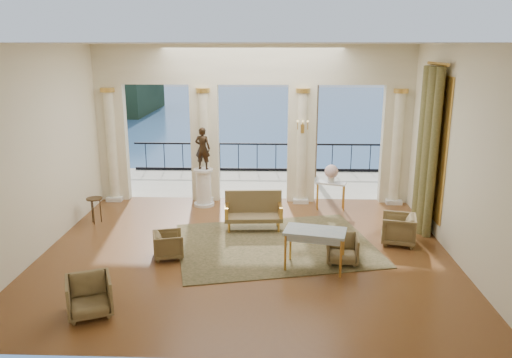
{
  "coord_description": "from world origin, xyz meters",
  "views": [
    {
      "loc": [
        0.59,
        -10.37,
        4.47
      ],
      "look_at": [
        0.2,
        0.6,
        1.51
      ],
      "focal_mm": 35.0,
      "sensor_mm": 36.0,
      "label": 1
    }
  ],
  "objects_px": {
    "armchair_d": "(168,244)",
    "pedestal": "(204,188)",
    "console_table": "(331,187)",
    "statue": "(203,148)",
    "armchair_b": "(342,247)",
    "armchair_a": "(89,294)",
    "game_table": "(315,234)",
    "armchair_c": "(398,228)",
    "side_table": "(95,202)",
    "settee": "(253,211)"
  },
  "relations": [
    {
      "from": "armchair_b",
      "to": "pedestal",
      "type": "bearing_deg",
      "value": 137.46
    },
    {
      "from": "armchair_d",
      "to": "console_table",
      "type": "bearing_deg",
      "value": -63.59
    },
    {
      "from": "settee",
      "to": "game_table",
      "type": "relative_size",
      "value": 1.09
    },
    {
      "from": "game_table",
      "to": "statue",
      "type": "bearing_deg",
      "value": 137.32
    },
    {
      "from": "armchair_d",
      "to": "pedestal",
      "type": "bearing_deg",
      "value": -19.59
    },
    {
      "from": "armchair_a",
      "to": "side_table",
      "type": "bearing_deg",
      "value": 85.39
    },
    {
      "from": "armchair_a",
      "to": "statue",
      "type": "relative_size",
      "value": 0.63
    },
    {
      "from": "armchair_a",
      "to": "game_table",
      "type": "distance_m",
      "value": 4.45
    },
    {
      "from": "statue",
      "to": "pedestal",
      "type": "bearing_deg",
      "value": -0.0
    },
    {
      "from": "armchair_a",
      "to": "side_table",
      "type": "height_order",
      "value": "armchair_a"
    },
    {
      "from": "armchair_a",
      "to": "game_table",
      "type": "bearing_deg",
      "value": 3.43
    },
    {
      "from": "pedestal",
      "to": "console_table",
      "type": "distance_m",
      "value": 3.6
    },
    {
      "from": "armchair_b",
      "to": "armchair_a",
      "type": "bearing_deg",
      "value": -148.56
    },
    {
      "from": "pedestal",
      "to": "console_table",
      "type": "bearing_deg",
      "value": -3.34
    },
    {
      "from": "armchair_c",
      "to": "console_table",
      "type": "relative_size",
      "value": 0.86
    },
    {
      "from": "pedestal",
      "to": "side_table",
      "type": "distance_m",
      "value": 3.04
    },
    {
      "from": "armchair_a",
      "to": "pedestal",
      "type": "distance_m",
      "value": 6.17
    },
    {
      "from": "armchair_a",
      "to": "armchair_b",
      "type": "xyz_separation_m",
      "value": [
        4.59,
        2.28,
        -0.04
      ]
    },
    {
      "from": "armchair_a",
      "to": "game_table",
      "type": "relative_size",
      "value": 0.56
    },
    {
      "from": "settee",
      "to": "statue",
      "type": "distance_m",
      "value": 2.64
    },
    {
      "from": "armchair_a",
      "to": "console_table",
      "type": "height_order",
      "value": "console_table"
    },
    {
      "from": "armchair_a",
      "to": "statue",
      "type": "height_order",
      "value": "statue"
    },
    {
      "from": "armchair_d",
      "to": "statue",
      "type": "relative_size",
      "value": 0.53
    },
    {
      "from": "console_table",
      "to": "armchair_b",
      "type": "bearing_deg",
      "value": -73.0
    },
    {
      "from": "settee",
      "to": "game_table",
      "type": "xyz_separation_m",
      "value": [
        1.35,
        -2.29,
        0.29
      ]
    },
    {
      "from": "armchair_d",
      "to": "pedestal",
      "type": "xyz_separation_m",
      "value": [
        0.27,
        3.66,
        0.2
      ]
    },
    {
      "from": "armchair_c",
      "to": "statue",
      "type": "relative_size",
      "value": 0.64
    },
    {
      "from": "statue",
      "to": "armchair_b",
      "type": "bearing_deg",
      "value": 142.68
    },
    {
      "from": "pedestal",
      "to": "console_table",
      "type": "height_order",
      "value": "pedestal"
    },
    {
      "from": "armchair_c",
      "to": "console_table",
      "type": "xyz_separation_m",
      "value": [
        -1.3,
        2.47,
        0.27
      ]
    },
    {
      "from": "console_table",
      "to": "armchair_a",
      "type": "bearing_deg",
      "value": -109.77
    },
    {
      "from": "game_table",
      "to": "console_table",
      "type": "relative_size",
      "value": 1.53
    },
    {
      "from": "settee",
      "to": "side_table",
      "type": "xyz_separation_m",
      "value": [
        -4.11,
        0.26,
        0.11
      ]
    },
    {
      "from": "armchair_b",
      "to": "game_table",
      "type": "distance_m",
      "value": 0.81
    },
    {
      "from": "armchair_d",
      "to": "armchair_b",
      "type": "bearing_deg",
      "value": -107.14
    },
    {
      "from": "armchair_d",
      "to": "pedestal",
      "type": "height_order",
      "value": "pedestal"
    },
    {
      "from": "armchair_d",
      "to": "game_table",
      "type": "distance_m",
      "value": 3.18
    },
    {
      "from": "armchair_d",
      "to": "console_table",
      "type": "distance_m",
      "value": 5.19
    },
    {
      "from": "armchair_c",
      "to": "console_table",
      "type": "bearing_deg",
      "value": -139.04
    },
    {
      "from": "armchair_d",
      "to": "statue",
      "type": "distance_m",
      "value": 3.91
    },
    {
      "from": "console_table",
      "to": "side_table",
      "type": "height_order",
      "value": "console_table"
    },
    {
      "from": "armchair_b",
      "to": "console_table",
      "type": "height_order",
      "value": "console_table"
    },
    {
      "from": "statue",
      "to": "console_table",
      "type": "bearing_deg",
      "value": -173.14
    },
    {
      "from": "settee",
      "to": "pedestal",
      "type": "bearing_deg",
      "value": 125.89
    },
    {
      "from": "pedestal",
      "to": "console_table",
      "type": "xyz_separation_m",
      "value": [
        3.59,
        -0.21,
        0.13
      ]
    },
    {
      "from": "armchair_c",
      "to": "game_table",
      "type": "height_order",
      "value": "game_table"
    },
    {
      "from": "armchair_b",
      "to": "game_table",
      "type": "height_order",
      "value": "game_table"
    },
    {
      "from": "armchair_b",
      "to": "armchair_c",
      "type": "height_order",
      "value": "armchair_c"
    },
    {
      "from": "settee",
      "to": "statue",
      "type": "xyz_separation_m",
      "value": [
        -1.5,
        1.81,
        1.21
      ]
    },
    {
      "from": "armchair_d",
      "to": "settee",
      "type": "distance_m",
      "value": 2.56
    }
  ]
}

